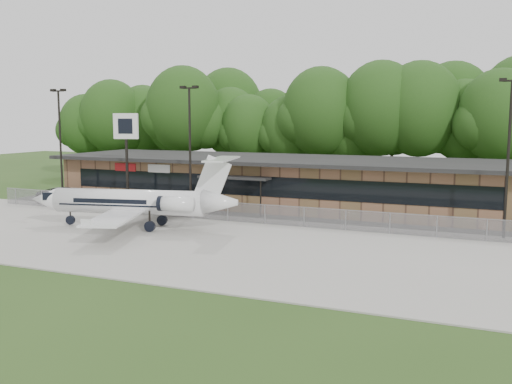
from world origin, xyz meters
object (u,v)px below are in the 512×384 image
at_px(business_jet, 137,203).
at_px(suv, 65,196).
at_px(terminal, 282,181).
at_px(pole_sign, 126,136).

distance_m(business_jet, suv, 14.86).
relative_size(terminal, suv, 7.72).
bearing_deg(suv, pole_sign, -93.87).
bearing_deg(terminal, suv, -160.70).
bearing_deg(business_jet, suv, 138.17).
height_order(terminal, suv, terminal).
bearing_deg(pole_sign, suv, 161.57).
xyz_separation_m(terminal, pole_sign, (-11.25, -7.14, 4.04)).
relative_size(business_jet, suv, 2.90).
xyz_separation_m(terminal, suv, (-18.54, -6.49, -1.44)).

